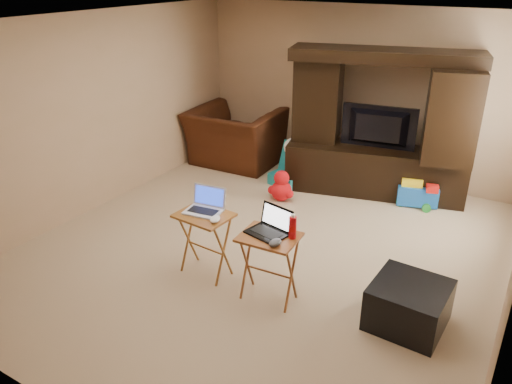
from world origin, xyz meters
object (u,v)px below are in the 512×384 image
Objects in this scene: ottoman at (409,305)px; laptop_left at (203,202)px; recliner at (235,137)px; tray_table_right at (269,268)px; child_rocker at (288,165)px; water_bottle at (293,228)px; entertainment_center at (379,125)px; laptop_right at (267,223)px; television at (377,129)px; mouse_right at (275,243)px; tray_table_left at (205,244)px; plush_toy at (281,186)px; push_toy at (418,191)px; mouse_left at (215,219)px.

laptop_left is at bearing -173.55° from ottoman.
recliner reaches higher than tray_table_right.
child_rocker is 2.79× the size of water_bottle.
entertainment_center is 6.73× the size of laptop_left.
laptop_right is at bearing -165.96° from water_bottle.
laptop_left is at bearing 64.52° from television.
mouse_right is (0.13, -0.12, 0.38)m from tray_table_right.
tray_table_left is 0.79m from tray_table_right.
television is at bearing 100.65° from laptop_right.
water_bottle is (1.15, -1.96, 0.58)m from plush_toy.
water_bottle reaches higher than tray_table_right.
tray_table_left is at bearing 65.24° from television.
tray_table_left is at bearing -85.19° from plush_toy.
water_bottle is (-1.07, -0.23, 0.60)m from ottoman.
plush_toy is at bearing 111.53° from tray_table_right.
recliner is (-2.32, -0.04, -0.56)m from entertainment_center.
water_bottle is (2.48, -2.83, 0.36)m from recliner.
mouse_right is at bearing -102.81° from entertainment_center.
tray_table_left is at bearing -135.69° from push_toy.
recliner is 1.96× the size of tray_table_right.
entertainment_center reaches higher than tray_table_right.
tray_table_left reaches higher than plush_toy.
tray_table_left is 4.92× the size of mouse_left.
entertainment_center is 3.52× the size of tray_table_left.
child_rocker is 3.03m from mouse_right.
plush_toy is at bearing -59.00° from child_rocker.
laptop_left is (-2.09, -0.24, 0.61)m from ottoman.
entertainment_center reaches higher than tray_table_left.
plush_toy is (-0.99, -0.87, -0.74)m from television.
water_bottle reaches higher than mouse_right.
push_toy is at bearing 66.33° from tray_table_left.
entertainment_center reaches higher than mouse_right.
recliner is at bearing 166.55° from entertainment_center.
ottoman is at bearing -37.77° from plush_toy.
mouse_left is 0.73m from mouse_right.
entertainment_center reaches higher than push_toy.
tray_table_left is 1.01m from mouse_right.
recliner is 3.68m from laptop_right.
entertainment_center is 17.30× the size of mouse_right.
laptop_left is at bearing 139.21° from tray_table_left.
entertainment_center is 2.39m from recliner.
tray_table_right is (-0.04, -2.91, -0.61)m from television.
ottoman is (2.41, -2.28, -0.09)m from child_rocker.
plush_toy reaches higher than push_toy.
mouse_right is (0.17, -0.14, -0.09)m from laptop_right.
plush_toy is 2.47m from mouse_right.
plush_toy is 1.84m from push_toy.
tray_table_left is (0.35, -2.55, 0.05)m from child_rocker.
television reaches higher than plush_toy.
laptop_left is at bearing 155.56° from mouse_left.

